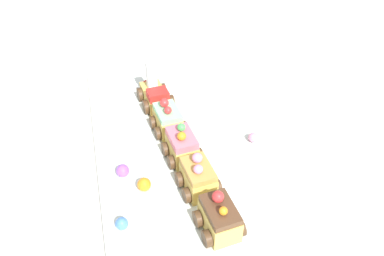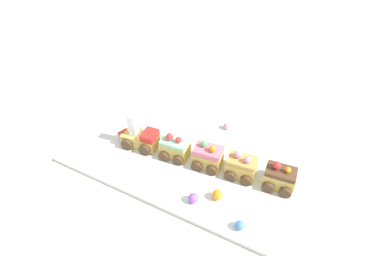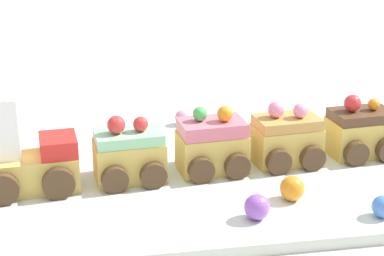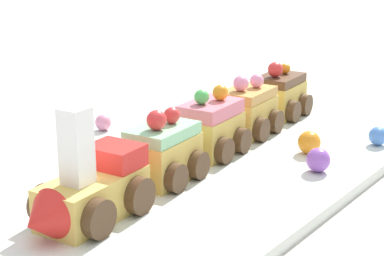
% 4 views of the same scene
% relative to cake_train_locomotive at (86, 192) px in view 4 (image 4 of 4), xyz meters
% --- Properties ---
extents(ground_plane, '(10.00, 10.00, 0.00)m').
position_rel_cake_train_locomotive_xyz_m(ground_plane, '(-0.18, -0.04, -0.04)').
color(ground_plane, beige).
extents(display_board, '(0.70, 0.37, 0.01)m').
position_rel_cake_train_locomotive_xyz_m(display_board, '(-0.18, -0.04, -0.03)').
color(display_board, silver).
rests_on(display_board, ground_plane).
extents(cake_train_locomotive, '(0.13, 0.08, 0.10)m').
position_rel_cake_train_locomotive_xyz_m(cake_train_locomotive, '(0.00, 0.00, 0.00)').
color(cake_train_locomotive, '#E0BC56').
rests_on(cake_train_locomotive, display_board).
extents(cake_car_mint, '(0.08, 0.07, 0.07)m').
position_rel_cake_train_locomotive_xyz_m(cake_car_mint, '(-0.11, -0.01, 0.00)').
color(cake_car_mint, '#E0BC56').
rests_on(cake_car_mint, display_board).
extents(cake_car_strawberry, '(0.08, 0.07, 0.08)m').
position_rel_cake_train_locomotive_xyz_m(cake_car_strawberry, '(-0.21, -0.02, 0.00)').
color(cake_car_strawberry, '#E0BC56').
rests_on(cake_car_strawberry, display_board).
extents(cake_car_caramel, '(0.08, 0.07, 0.07)m').
position_rel_cake_train_locomotive_xyz_m(cake_car_caramel, '(-0.29, -0.03, 0.00)').
color(cake_car_caramel, '#E0BC56').
rests_on(cake_car_caramel, display_board).
extents(cake_car_chocolate, '(0.08, 0.07, 0.07)m').
position_rel_cake_train_locomotive_xyz_m(cake_car_chocolate, '(-0.39, -0.03, 0.00)').
color(cake_car_chocolate, '#E0BC56').
rests_on(cake_car_chocolate, display_board).
extents(gumball_purple, '(0.02, 0.02, 0.02)m').
position_rel_cake_train_locomotive_xyz_m(gumball_purple, '(-0.22, 0.10, -0.01)').
color(gumball_purple, '#9956C6').
rests_on(gumball_purple, display_board).
extents(gumball_blue, '(0.02, 0.02, 0.02)m').
position_rel_cake_train_locomotive_xyz_m(gumball_blue, '(-0.34, 0.12, -0.02)').
color(gumball_blue, '#4C84E0').
rests_on(gumball_blue, display_board).
extents(gumball_orange, '(0.03, 0.03, 0.03)m').
position_rel_cake_train_locomotive_xyz_m(gumball_orange, '(-0.27, 0.07, -0.01)').
color(gumball_orange, orange).
rests_on(gumball_orange, display_board).
extents(gumball_pink, '(0.02, 0.02, 0.02)m').
position_rel_cake_train_locomotive_xyz_m(gumball_pink, '(-0.20, -0.17, -0.02)').
color(gumball_pink, pink).
rests_on(gumball_pink, display_board).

